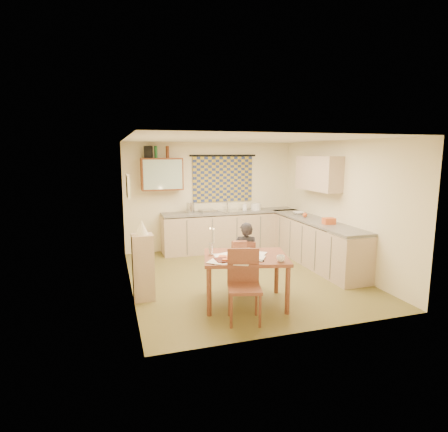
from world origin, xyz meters
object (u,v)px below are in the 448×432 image
object	(u,v)px
dining_table	(245,280)
counter_right	(315,242)
counter_back	(233,231)
chair_far	(244,274)
person	(246,257)
shelf_stand	(143,267)
stove	(350,258)

from	to	relation	value
dining_table	counter_right	bearing A→B (deg)	50.17
counter_back	counter_right	world-z (taller)	same
dining_table	chair_far	xyz separation A→B (m)	(0.18, 0.56, -0.11)
counter_back	chair_far	size ratio (longest dim) A/B	3.83
counter_right	chair_far	xyz separation A→B (m)	(-1.90, -0.95, -0.18)
counter_back	person	bearing A→B (deg)	-104.08
counter_right	shelf_stand	bearing A→B (deg)	-165.96
counter_right	person	world-z (taller)	person
shelf_stand	counter_back	bearing A→B (deg)	47.25
person	shelf_stand	world-z (taller)	person
chair_far	counter_right	bearing A→B (deg)	-129.34
chair_far	dining_table	bearing A→B (deg)	95.92
dining_table	person	distance (m)	0.57
dining_table	chair_far	distance (m)	0.60
counter_right	person	distance (m)	2.15
stove	shelf_stand	world-z (taller)	shelf_stand
counter_back	stove	distance (m)	3.03
shelf_stand	counter_right	bearing A→B (deg)	14.04
counter_right	stove	distance (m)	1.17
stove	shelf_stand	distance (m)	3.55
counter_right	shelf_stand	distance (m)	3.65
chair_far	shelf_stand	xyz separation A→B (m)	(-1.64, 0.06, 0.25)
counter_back	shelf_stand	distance (m)	3.39
counter_back	dining_table	bearing A→B (deg)	-105.16
counter_back	dining_table	size ratio (longest dim) A/B	2.32
stove	dining_table	size ratio (longest dim) A/B	0.64
counter_right	dining_table	bearing A→B (deg)	-144.14
counter_back	chair_far	xyz separation A→B (m)	(-0.66, -2.55, -0.18)
counter_back	person	xyz separation A→B (m)	(-0.65, -2.61, 0.13)
stove	chair_far	size ratio (longest dim) A/B	1.05
counter_back	counter_right	distance (m)	2.03
counter_right	dining_table	xyz separation A→B (m)	(-2.08, -1.51, -0.07)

